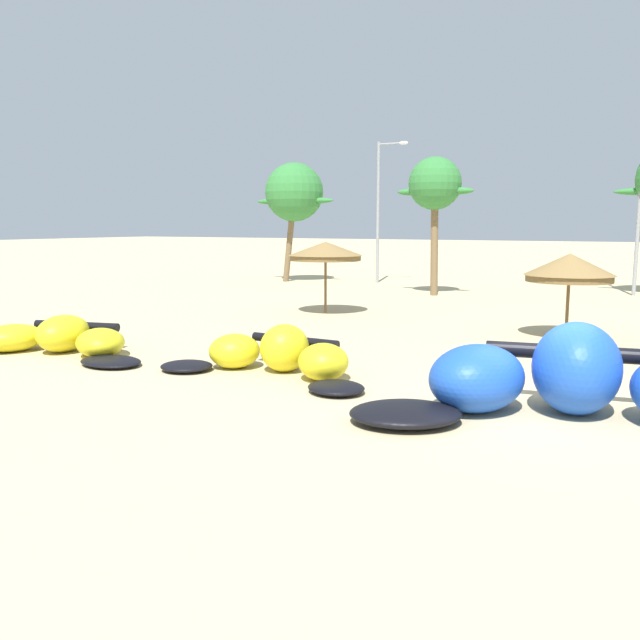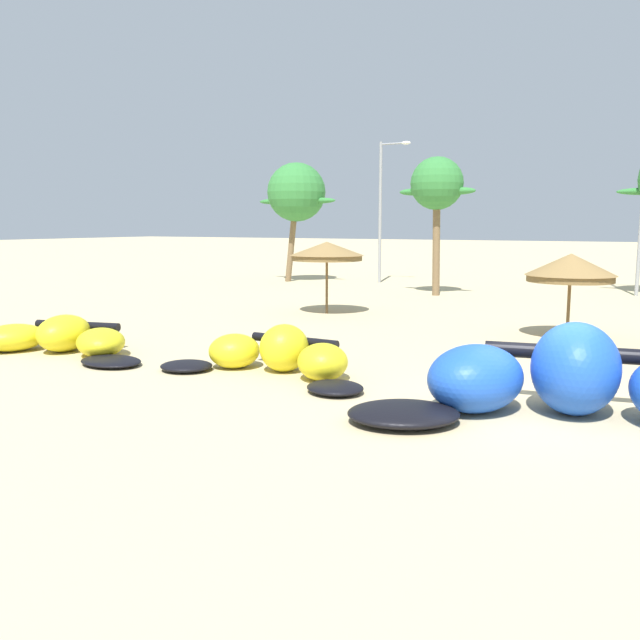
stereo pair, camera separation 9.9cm
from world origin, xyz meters
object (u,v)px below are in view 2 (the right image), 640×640
(beach_umbrella_near_van, at_px, (327,251))
(lamppost_west, at_px, (383,204))
(kite_left, at_px, (277,355))
(palm_leftmost, at_px, (296,193))
(beach_umbrella_middle, at_px, (571,268))
(kite_left_of_center, at_px, (576,384))
(palm_left, at_px, (437,186))
(kite_far_left, at_px, (56,339))

(beach_umbrella_near_van, bearing_deg, lamppost_west, 104.24)
(kite_left, relative_size, palm_leftmost, 0.80)
(kite_left, height_order, beach_umbrella_middle, beach_umbrella_middle)
(beach_umbrella_middle, bearing_deg, kite_left_of_center, -81.34)
(kite_left, distance_m, palm_leftmost, 25.51)
(beach_umbrella_near_van, distance_m, palm_left, 9.09)
(kite_far_left, distance_m, palm_leftmost, 23.82)
(beach_umbrella_near_van, height_order, beach_umbrella_middle, beach_umbrella_near_van)
(kite_left, distance_m, lamppost_west, 25.19)
(kite_left_of_center, height_order, beach_umbrella_near_van, beach_umbrella_near_van)
(palm_leftmost, bearing_deg, kite_far_left, -75.96)
(palm_leftmost, bearing_deg, beach_umbrella_middle, -37.50)
(beach_umbrella_near_van, relative_size, lamppost_west, 0.35)
(kite_left_of_center, bearing_deg, kite_far_left, -179.36)
(lamppost_west, bearing_deg, beach_umbrella_middle, -50.37)
(beach_umbrella_near_van, bearing_deg, kite_left_of_center, -44.90)
(kite_far_left, xyz_separation_m, palm_left, (4.25, 19.15, 4.93))
(kite_left_of_center, height_order, beach_umbrella_middle, beach_umbrella_middle)
(kite_far_left, xyz_separation_m, beach_umbrella_near_van, (2.70, 10.66, 2.06))
(beach_umbrella_near_van, relative_size, palm_leftmost, 0.41)
(palm_left, bearing_deg, kite_far_left, -102.52)
(kite_far_left, relative_size, palm_leftmost, 0.90)
(beach_umbrella_near_van, distance_m, lamppost_west, 14.42)
(beach_umbrella_middle, height_order, lamppost_west, lamppost_west)
(kite_left, xyz_separation_m, kite_left_of_center, (6.67, -0.61, 0.22))
(beach_umbrella_near_van, bearing_deg, palm_left, 79.61)
(kite_left, height_order, palm_leftmost, palm_leftmost)
(beach_umbrella_middle, xyz_separation_m, palm_leftmost, (-17.53, 13.45, 3.15))
(beach_umbrella_middle, distance_m, palm_leftmost, 22.32)
(palm_leftmost, distance_m, lamppost_west, 5.23)
(palm_left, bearing_deg, kite_left, -82.79)
(kite_left, bearing_deg, palm_leftmost, 119.25)
(kite_left_of_center, xyz_separation_m, palm_leftmost, (-18.90, 22.46, 4.68))
(beach_umbrella_near_van, distance_m, beach_umbrella_middle, 9.31)
(kite_left_of_center, relative_size, palm_leftmost, 1.12)
(kite_left, xyz_separation_m, beach_umbrella_near_van, (-3.88, 9.90, 2.02))
(kite_far_left, distance_m, kite_left, 6.62)
(kite_far_left, height_order, lamppost_west, lamppost_west)
(kite_left, xyz_separation_m, lamppost_west, (-7.39, 23.71, 4.24))
(lamppost_west, bearing_deg, kite_left_of_center, -59.97)
(kite_left, bearing_deg, beach_umbrella_middle, 57.73)
(kite_left_of_center, bearing_deg, lamppost_west, 120.03)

